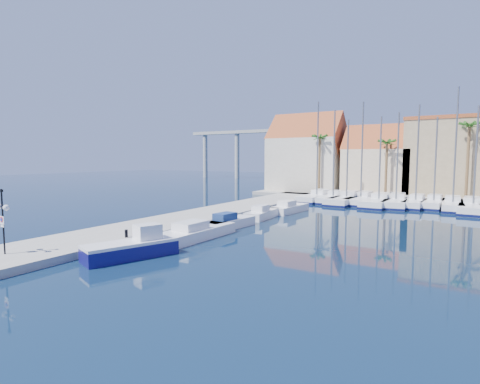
% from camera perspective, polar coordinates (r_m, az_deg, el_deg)
% --- Properties ---
extents(ground, '(260.00, 260.00, 0.00)m').
position_cam_1_polar(ground, '(21.44, -11.37, -11.57)').
color(ground, black).
rests_on(ground, ground).
extents(quay_west, '(6.00, 77.00, 0.50)m').
position_cam_1_polar(quay_west, '(37.12, -7.49, -4.00)').
color(quay_west, gray).
rests_on(quay_west, ground).
extents(shore_north, '(54.00, 16.00, 0.50)m').
position_cam_1_polar(shore_north, '(63.45, 27.53, -0.74)').
color(shore_north, gray).
rests_on(shore_north, ground).
extents(lamp_post, '(1.31, 0.41, 3.85)m').
position_cam_1_polar(lamp_post, '(25.90, -32.47, -2.53)').
color(lamp_post, black).
rests_on(lamp_post, quay_west).
extents(bollard, '(0.23, 0.23, 0.56)m').
position_cam_1_polar(bollard, '(28.03, -16.93, -6.07)').
color(bollard, black).
rests_on(bollard, quay_west).
extents(fishing_boat, '(3.69, 5.95, 1.98)m').
position_cam_1_polar(fishing_boat, '(24.30, -15.94, -8.07)').
color(fishing_boat, '#120F5B').
rests_on(fishing_boat, ground).
extents(motorboat_west_0, '(2.47, 7.30, 1.40)m').
position_cam_1_polar(motorboat_west_0, '(29.01, -6.71, -6.05)').
color(motorboat_west_0, white).
rests_on(motorboat_west_0, ground).
extents(motorboat_west_1, '(2.34, 5.75, 1.40)m').
position_cam_1_polar(motorboat_west_1, '(33.03, -1.78, -4.65)').
color(motorboat_west_1, white).
rests_on(motorboat_west_1, ground).
extents(motorboat_west_2, '(2.07, 5.52, 1.40)m').
position_cam_1_polar(motorboat_west_2, '(38.48, 3.43, -3.25)').
color(motorboat_west_2, white).
rests_on(motorboat_west_2, ground).
extents(motorboat_west_3, '(2.45, 6.18, 1.40)m').
position_cam_1_polar(motorboat_west_3, '(42.80, 7.47, -2.43)').
color(motorboat_west_3, white).
rests_on(motorboat_west_3, ground).
extents(sailboat_0, '(3.18, 10.09, 13.99)m').
position_cam_1_polar(sailboat_0, '(54.97, 11.84, -0.72)').
color(sailboat_0, white).
rests_on(sailboat_0, ground).
extents(sailboat_1, '(2.46, 8.76, 12.62)m').
position_cam_1_polar(sailboat_1, '(53.74, 14.16, -0.89)').
color(sailboat_1, white).
rests_on(sailboat_1, ground).
extents(sailboat_2, '(3.58, 11.34, 11.24)m').
position_cam_1_polar(sailboat_2, '(53.14, 16.14, -1.06)').
color(sailboat_2, white).
rests_on(sailboat_2, ground).
extents(sailboat_3, '(2.99, 9.74, 13.54)m').
position_cam_1_polar(sailboat_3, '(53.36, 18.07, -1.04)').
color(sailboat_3, white).
rests_on(sailboat_3, ground).
extents(sailboat_4, '(3.14, 10.83, 11.40)m').
position_cam_1_polar(sailboat_4, '(51.73, 20.53, -1.35)').
color(sailboat_4, white).
rests_on(sailboat_4, ground).
extents(sailboat_5, '(3.42, 10.48, 11.85)m').
position_cam_1_polar(sailboat_5, '(52.11, 22.72, -1.37)').
color(sailboat_5, white).
rests_on(sailboat_5, ground).
extents(sailboat_6, '(2.64, 8.36, 12.65)m').
position_cam_1_polar(sailboat_6, '(51.81, 25.25, -1.44)').
color(sailboat_6, white).
rests_on(sailboat_6, ground).
extents(sailboat_7, '(2.67, 8.23, 11.15)m').
position_cam_1_polar(sailboat_7, '(52.44, 27.48, -1.48)').
color(sailboat_7, white).
rests_on(sailboat_7, ground).
extents(sailboat_8, '(2.74, 8.93, 14.35)m').
position_cam_1_polar(sailboat_8, '(51.38, 29.66, -1.66)').
color(sailboat_8, white).
rests_on(sailboat_8, ground).
extents(sailboat_9, '(3.18, 10.92, 11.99)m').
position_cam_1_polar(sailboat_9, '(50.90, 31.99, -1.90)').
color(sailboat_9, white).
rests_on(sailboat_9, ground).
extents(building_0, '(12.30, 9.00, 13.50)m').
position_cam_1_polar(building_0, '(66.52, 10.19, 5.42)').
color(building_0, beige).
rests_on(building_0, shore_north).
extents(building_1, '(10.30, 8.00, 11.00)m').
position_cam_1_polar(building_1, '(63.20, 20.39, 4.08)').
color(building_1, beige).
rests_on(building_1, shore_north).
extents(building_2, '(14.20, 10.20, 11.50)m').
position_cam_1_polar(building_2, '(63.06, 30.49, 4.57)').
color(building_2, '#9C8660').
rests_on(building_2, shore_north).
extents(palm_0, '(2.60, 2.60, 10.15)m').
position_cam_1_polar(palm_0, '(60.52, 12.07, 7.84)').
color(palm_0, brown).
rests_on(palm_0, shore_north).
extents(palm_1, '(2.60, 2.60, 9.15)m').
position_cam_1_polar(palm_1, '(57.95, 21.49, 6.79)').
color(palm_1, brown).
rests_on(palm_1, shore_north).
extents(palm_2, '(2.60, 2.60, 11.15)m').
position_cam_1_polar(palm_2, '(57.18, 31.58, 8.30)').
color(palm_2, brown).
rests_on(palm_2, shore_north).
extents(viaduct, '(48.00, 2.20, 14.45)m').
position_cam_1_polar(viaduct, '(110.68, 2.63, 7.29)').
color(viaduct, '#9E9E99').
rests_on(viaduct, ground).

